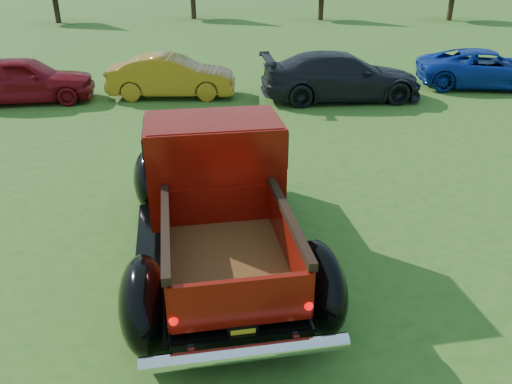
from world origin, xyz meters
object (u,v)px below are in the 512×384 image
object	(u,v)px
show_car_red	(24,79)
show_car_grey	(341,76)
show_car_yellow	(172,76)
show_car_blue	(486,69)
pickup_truck	(215,186)

from	to	relation	value
show_car_red	show_car_grey	size ratio (longest dim) A/B	0.83
show_car_yellow	show_car_red	bearing A→B (deg)	97.14
show_car_blue	show_car_red	bearing A→B (deg)	103.58
show_car_yellow	show_car_blue	bearing A→B (deg)	-84.05
show_car_red	show_car_blue	distance (m)	15.44
pickup_truck	show_car_grey	distance (m)	9.45
show_car_red	show_car_yellow	world-z (taller)	show_car_red
show_car_red	show_car_blue	world-z (taller)	show_car_red
pickup_truck	show_car_red	xyz separation A→B (m)	(-6.37, 8.71, -0.27)
show_car_grey	show_car_blue	world-z (taller)	show_car_grey
pickup_truck	show_car_grey	xyz separation A→B (m)	(3.63, 8.72, -0.25)
show_car_grey	show_car_yellow	bearing A→B (deg)	80.92
show_car_grey	show_car_blue	distance (m)	5.56
show_car_yellow	show_car_grey	world-z (taller)	show_car_grey
show_car_yellow	show_car_blue	size ratio (longest dim) A/B	0.88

